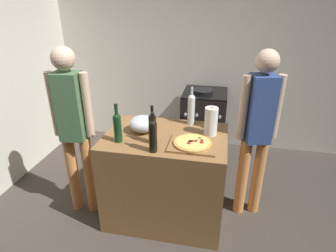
% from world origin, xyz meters
% --- Properties ---
extents(ground_plane, '(4.48, 3.03, 0.02)m').
position_xyz_m(ground_plane, '(0.00, 1.22, -0.01)').
color(ground_plane, '#3F3833').
extents(kitchen_wall_rear, '(4.48, 0.10, 2.60)m').
position_xyz_m(kitchen_wall_rear, '(0.00, 2.48, 1.30)').
color(kitchen_wall_rear, silver).
rests_on(kitchen_wall_rear, ground_plane).
extents(kitchen_wall_left, '(0.10, 3.03, 2.60)m').
position_xyz_m(kitchen_wall_left, '(-1.99, 1.22, 1.30)').
color(kitchen_wall_left, silver).
rests_on(kitchen_wall_left, ground_plane).
extents(counter, '(1.13, 0.78, 0.92)m').
position_xyz_m(counter, '(0.00, 0.73, 0.46)').
color(counter, olive).
rests_on(counter, ground_plane).
extents(cutting_board, '(0.40, 0.32, 0.02)m').
position_xyz_m(cutting_board, '(0.27, 0.57, 0.93)').
color(cutting_board, olive).
rests_on(cutting_board, counter).
extents(pizza, '(0.33, 0.33, 0.03)m').
position_xyz_m(pizza, '(0.27, 0.57, 0.95)').
color(pizza, tan).
rests_on(pizza, cutting_board).
extents(mixing_bowl, '(0.25, 0.25, 0.16)m').
position_xyz_m(mixing_bowl, '(-0.23, 0.77, 1.00)').
color(mixing_bowl, '#B2B2B7').
rests_on(mixing_bowl, counter).
extents(paper_towel_roll, '(0.12, 0.12, 0.27)m').
position_xyz_m(paper_towel_roll, '(0.40, 0.84, 1.05)').
color(paper_towel_roll, white).
rests_on(paper_towel_roll, counter).
extents(wine_bottle_clear, '(0.07, 0.07, 0.35)m').
position_xyz_m(wine_bottle_clear, '(-0.38, 0.53, 1.07)').
color(wine_bottle_clear, '#143819').
rests_on(wine_bottle_clear, counter).
extents(wine_bottle_green, '(0.07, 0.07, 0.35)m').
position_xyz_m(wine_bottle_green, '(-0.08, 0.56, 1.07)').
color(wine_bottle_green, black).
rests_on(wine_bottle_green, counter).
extents(wine_bottle_dark, '(0.07, 0.07, 0.41)m').
position_xyz_m(wine_bottle_dark, '(0.20, 1.03, 1.09)').
color(wine_bottle_dark, silver).
rests_on(wine_bottle_dark, counter).
extents(wine_bottle_amber, '(0.07, 0.07, 0.35)m').
position_xyz_m(wine_bottle_amber, '(-0.04, 0.42, 1.08)').
color(wine_bottle_amber, black).
rests_on(wine_bottle_amber, counter).
extents(stove, '(0.59, 0.62, 0.97)m').
position_xyz_m(stove, '(0.26, 2.08, 0.47)').
color(stove, black).
rests_on(stove, ground_plane).
extents(person_in_stripes, '(0.39, 0.22, 1.72)m').
position_xyz_m(person_in_stripes, '(-0.87, 0.63, 1.00)').
color(person_in_stripes, '#D88C4C').
rests_on(person_in_stripes, ground_plane).
extents(person_in_red, '(0.38, 0.25, 1.70)m').
position_xyz_m(person_in_red, '(0.83, 0.94, 0.99)').
color(person_in_red, '#D88C4C').
rests_on(person_in_red, ground_plane).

